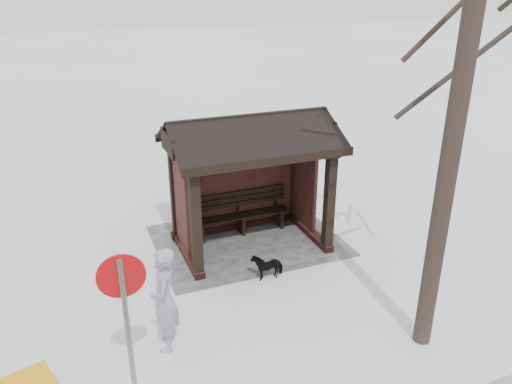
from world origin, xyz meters
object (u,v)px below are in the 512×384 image
bus_shelter (248,154)px  road_sign (124,302)px  pedestrian (164,300)px  dog (267,266)px

bus_shelter → road_sign: 5.17m
pedestrian → road_sign: (0.70, 1.10, 0.87)m
bus_shelter → pedestrian: bus_shelter is taller
bus_shelter → dog: size_ratio=5.63×
road_sign → bus_shelter: bearing=-126.2°
dog → road_sign: road_sign is taller
pedestrian → dog: size_ratio=2.84×
bus_shelter → pedestrian: 4.06m
pedestrian → road_sign: 1.57m
pedestrian → road_sign: bearing=-18.4°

